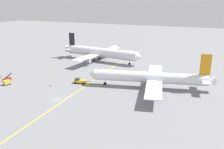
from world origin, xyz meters
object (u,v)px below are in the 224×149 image
object	(u,v)px
ground_crew_wing_walker_right	(50,85)
jet_bridge	(114,48)
pushback_tug	(80,81)
gse_belt_loader_portside	(7,79)
airliner_at_gate_left	(101,53)
gse_container_dolly_flat	(7,82)
airliner_being_pushed	(150,78)

from	to	relation	value
ground_crew_wing_walker_right	jet_bridge	size ratio (longest dim) A/B	0.09
pushback_tug	gse_belt_loader_portside	world-z (taller)	gse_belt_loader_portside
gse_belt_loader_portside	jet_bridge	world-z (taller)	jet_bridge
airliner_at_gate_left	gse_container_dolly_flat	size ratio (longest dim) A/B	14.69
gse_container_dolly_flat	ground_crew_wing_walker_right	size ratio (longest dim) A/B	2.36
airliner_being_pushed	pushback_tug	world-z (taller)	airliner_being_pushed
gse_container_dolly_flat	jet_bridge	world-z (taller)	jet_bridge
gse_container_dolly_flat	gse_belt_loader_portside	distance (m)	6.84
gse_container_dolly_flat	airliner_being_pushed	bearing A→B (deg)	19.81
ground_crew_wing_walker_right	jet_bridge	world-z (taller)	jet_bridge
pushback_tug	gse_belt_loader_portside	distance (m)	36.22
airliner_being_pushed	gse_belt_loader_portside	distance (m)	69.03
airliner_being_pushed	jet_bridge	world-z (taller)	airliner_being_pushed
gse_container_dolly_flat	gse_belt_loader_portside	xyz separation A→B (m)	(-4.85, 4.82, -0.35)
airliner_at_gate_left	jet_bridge	xyz separation A→B (m)	(-2.00, 25.96, -1.46)
airliner_being_pushed	pushback_tug	bearing A→B (deg)	-167.74
gse_container_dolly_flat	jet_bridge	size ratio (longest dim) A/B	0.20
gse_container_dolly_flat	ground_crew_wing_walker_right	distance (m)	20.86
airliner_at_gate_left	gse_belt_loader_portside	world-z (taller)	airliner_at_gate_left
gse_belt_loader_portside	airliner_being_pushed	bearing A→B (deg)	14.67
airliner_at_gate_left	gse_belt_loader_portside	bearing A→B (deg)	-114.37
airliner_being_pushed	pushback_tug	distance (m)	32.95
gse_belt_loader_portside	gse_container_dolly_flat	bearing A→B (deg)	-44.85
airliner_being_pushed	jet_bridge	xyz separation A→B (m)	(-44.20, 62.55, -0.72)
airliner_being_pushed	gse_container_dolly_flat	xyz separation A→B (m)	(-61.83, -22.27, -3.61)
pushback_tug	jet_bridge	world-z (taller)	jet_bridge
airliner_at_gate_left	gse_belt_loader_portside	xyz separation A→B (m)	(-24.48, -54.04, -4.70)
airliner_at_gate_left	jet_bridge	world-z (taller)	airliner_at_gate_left
airliner_at_gate_left	airliner_being_pushed	xyz separation A→B (m)	(42.20, -36.59, -0.74)
ground_crew_wing_walker_right	gse_container_dolly_flat	bearing A→B (deg)	-164.18
airliner_at_gate_left	airliner_being_pushed	distance (m)	55.86
airliner_at_gate_left	pushback_tug	xyz separation A→B (m)	(10.19, -43.55, -4.36)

